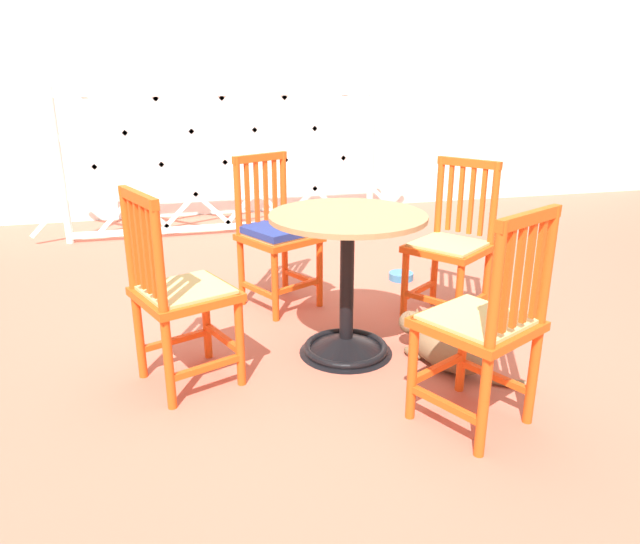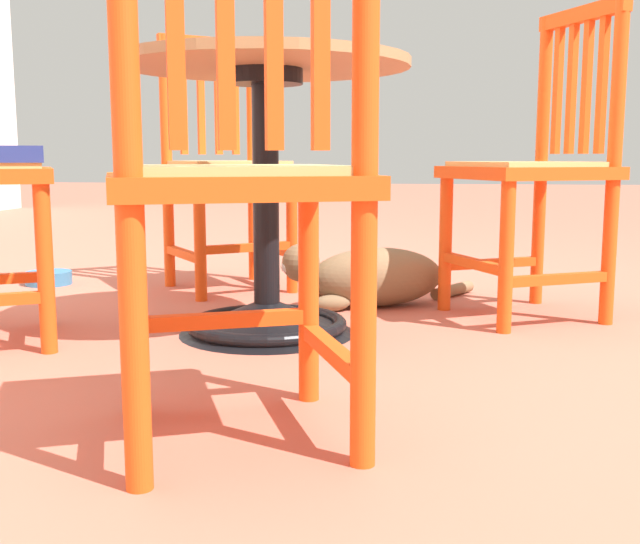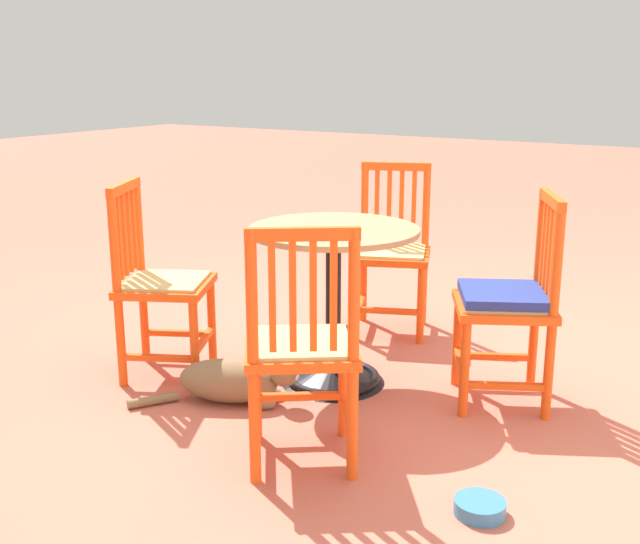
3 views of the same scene
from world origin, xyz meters
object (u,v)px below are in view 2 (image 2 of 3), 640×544
(orange_chair_by_planter, at_px, (236,184))
(pet_water_bowl, at_px, (49,278))
(cafe_table, at_px, (266,230))
(orange_chair_tucked_in, at_px, (225,169))
(orange_chair_near_fence, at_px, (535,172))
(tabby_cat, at_px, (365,277))

(orange_chair_by_planter, xyz_separation_m, pet_water_bowl, (1.50, 1.09, -0.41))
(pet_water_bowl, bearing_deg, cafe_table, -125.45)
(cafe_table, height_order, pet_water_bowl, cafe_table)
(orange_chair_by_planter, height_order, pet_water_bowl, orange_chair_by_planter)
(orange_chair_tucked_in, bearing_deg, cafe_table, -157.66)
(orange_chair_by_planter, bearing_deg, pet_water_bowl, 35.88)
(orange_chair_near_fence, relative_size, orange_chair_tucked_in, 1.00)
(orange_chair_near_fence, xyz_separation_m, orange_chair_tucked_in, (0.37, 1.03, 0.00))
(orange_chair_by_planter, relative_size, orange_chair_near_fence, 1.00)
(cafe_table, xyz_separation_m, orange_chair_near_fence, (0.33, -0.75, 0.15))
(orange_chair_tucked_in, bearing_deg, orange_chair_by_planter, -165.16)
(cafe_table, distance_m, orange_chair_tucked_in, 0.77)
(orange_chair_by_planter, distance_m, tabby_cat, 1.27)
(cafe_table, bearing_deg, orange_chair_near_fence, -66.28)
(orange_chair_tucked_in, bearing_deg, orange_chair_near_fence, -109.92)
(pet_water_bowl, bearing_deg, orange_chair_near_fence, -102.06)
(orange_chair_near_fence, bearing_deg, pet_water_bowl, 77.94)
(orange_chair_near_fence, xyz_separation_m, pet_water_bowl, (0.37, 1.72, -0.41))
(orange_chair_by_planter, xyz_separation_m, tabby_cat, (1.22, -0.13, -0.34))
(tabby_cat, bearing_deg, orange_chair_tucked_in, 61.24)
(orange_chair_by_planter, relative_size, orange_chair_tucked_in, 1.00)
(tabby_cat, bearing_deg, orange_chair_near_fence, -99.44)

